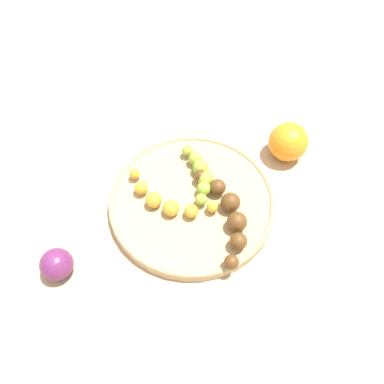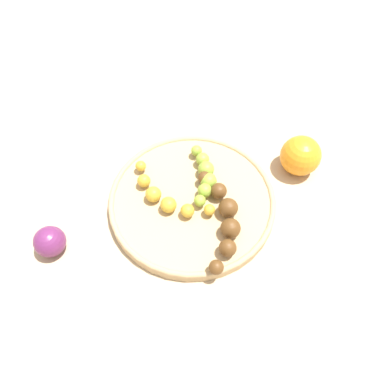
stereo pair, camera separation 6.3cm
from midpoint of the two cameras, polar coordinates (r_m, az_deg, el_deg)
ground_plane at (r=0.66m, az=2.72°, el=-2.05°), size 2.40×2.40×0.00m
fruit_bowl at (r=0.65m, az=2.76°, el=-1.48°), size 0.30×0.30×0.02m
banana_spotted at (r=0.63m, az=-1.55°, el=-0.85°), size 0.07×0.17×0.03m
banana_overripe at (r=0.61m, az=8.06°, el=-4.28°), size 0.13×0.16×0.03m
banana_green at (r=0.66m, az=4.65°, el=2.59°), size 0.09×0.11×0.03m
orange_fruit at (r=0.72m, az=19.15°, el=5.25°), size 0.08×0.08×0.08m
plum_purple at (r=0.63m, az=-18.85°, el=-7.61°), size 0.05×0.05×0.05m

